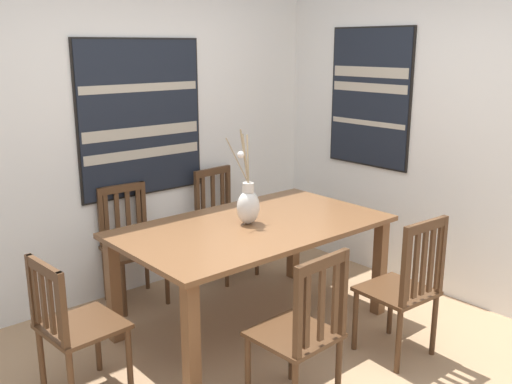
{
  "coord_description": "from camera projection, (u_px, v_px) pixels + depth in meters",
  "views": [
    {
      "loc": [
        -2.19,
        -2.23,
        1.99
      ],
      "look_at": [
        0.31,
        0.66,
        1.0
      ],
      "focal_mm": 39.96,
      "sensor_mm": 36.0,
      "label": 1
    }
  ],
  "objects": [
    {
      "name": "dining_table",
      "position": [
        253.0,
        238.0,
        3.99
      ],
      "size": [
        1.87,
        1.08,
        0.78
      ],
      "color": "brown",
      "rests_on": "ground_plane"
    },
    {
      "name": "chair_2",
      "position": [
        405.0,
        286.0,
        3.63
      ],
      "size": [
        0.44,
        0.44,
        0.96
      ],
      "color": "#4C301C",
      "rests_on": "ground_plane"
    },
    {
      "name": "centerpiece_vase",
      "position": [
        248.0,
        204.0,
        3.94
      ],
      "size": [
        0.24,
        0.2,
        0.66
      ],
      "color": "silver",
      "rests_on": "dining_table"
    },
    {
      "name": "chair_1",
      "position": [
        73.0,
        325.0,
        3.19
      ],
      "size": [
        0.45,
        0.45,
        0.87
      ],
      "color": "#4C301C",
      "rests_on": "ground_plane"
    },
    {
      "name": "chair_4",
      "position": [
        223.0,
        222.0,
        5.0
      ],
      "size": [
        0.45,
        0.45,
        0.94
      ],
      "color": "#4C301C",
      "rests_on": "ground_plane"
    },
    {
      "name": "wall_side",
      "position": [
        466.0,
        131.0,
        4.36
      ],
      "size": [
        0.12,
        6.4,
        2.7
      ],
      "primitive_type": "cube",
      "color": "silver",
      "rests_on": "ground_plane"
    },
    {
      "name": "painting_on_back_wall",
      "position": [
        141.0,
        118.0,
        4.52
      ],
      "size": [
        1.09,
        0.05,
        1.24
      ],
      "color": "black"
    },
    {
      "name": "ground_plane",
      "position": [
        288.0,
        379.0,
        3.52
      ],
      "size": [
        6.4,
        6.4,
        0.03
      ],
      "primitive_type": "cube",
      "color": "#A37F5B"
    },
    {
      "name": "chair_3",
      "position": [
        131.0,
        243.0,
        4.48
      ],
      "size": [
        0.45,
        0.45,
        0.92
      ],
      "color": "#4C301C",
      "rests_on": "ground_plane"
    },
    {
      "name": "painting_on_side_wall",
      "position": [
        370.0,
        98.0,
        4.91
      ],
      "size": [
        0.05,
        0.84,
        1.19
      ],
      "color": "black"
    },
    {
      "name": "chair_0",
      "position": [
        302.0,
        331.0,
        3.09
      ],
      "size": [
        0.44,
        0.44,
        0.94
      ],
      "color": "#4C301C",
      "rests_on": "ground_plane"
    },
    {
      "name": "wall_back",
      "position": [
        129.0,
        127.0,
        4.54
      ],
      "size": [
        6.4,
        0.12,
        2.7
      ],
      "primitive_type": "cube",
      "color": "silver",
      "rests_on": "ground_plane"
    }
  ]
}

